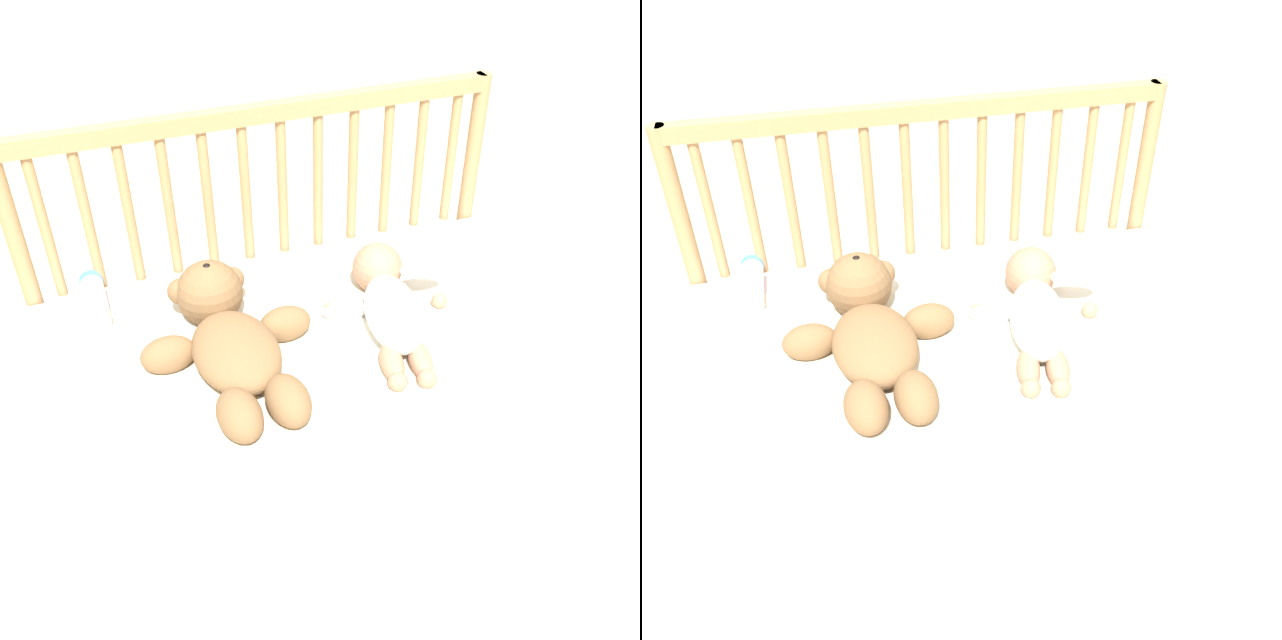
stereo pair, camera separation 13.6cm
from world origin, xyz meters
TOP-DOWN VIEW (x-y plane):
  - ground_plane at (0.00, 0.00)m, footprint 12.00×12.00m
  - crib_mattress at (0.00, 0.00)m, footprint 1.08×0.64m
  - crib_rail at (-0.00, 0.34)m, footprint 1.08×0.04m
  - blanket at (-0.02, -0.02)m, footprint 0.83×0.53m
  - teddy_bear at (-0.17, 0.02)m, footprint 0.34×0.45m
  - baby at (0.16, 0.01)m, footprint 0.28×0.39m
  - baby_bottle at (-0.40, 0.27)m, footprint 0.05×0.18m

SIDE VIEW (x-z plane):
  - ground_plane at x=0.00m, z-range 0.00..0.00m
  - crib_mattress at x=0.00m, z-range 0.00..0.47m
  - blanket at x=-0.02m, z-range 0.47..0.48m
  - baby_bottle at x=-0.40m, z-range 0.47..0.52m
  - baby at x=0.16m, z-range 0.46..0.57m
  - teddy_bear at x=-0.17m, z-range 0.45..0.59m
  - crib_rail at x=0.00m, z-range 0.17..0.99m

